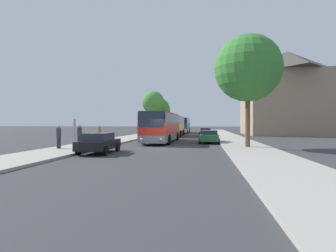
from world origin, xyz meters
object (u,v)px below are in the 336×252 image
(bus_stop_sign, at_px, (75,130))
(pedestrian_waiting_near, at_px, (79,136))
(bus_front, at_px, (162,127))
(parked_car_left_curb, at_px, (99,143))
(bus_middle, at_px, (174,125))
(pedestrian_walking_back, at_px, (59,137))
(pedestrian_waiting_far, at_px, (99,135))
(tree_right_near, at_px, (248,69))
(parked_car_right_far, at_px, (205,132))
(tree_left_far, at_px, (153,103))
(tree_left_near, at_px, (158,110))
(bus_rear, at_px, (183,125))
(parked_car_right_near, at_px, (209,136))

(bus_stop_sign, bearing_deg, pedestrian_waiting_near, -32.43)
(bus_front, bearing_deg, parked_car_left_curb, -102.32)
(bus_middle, relative_size, pedestrian_walking_back, 6.00)
(bus_middle, relative_size, pedestrian_waiting_far, 6.11)
(bus_front, distance_m, pedestrian_walking_back, 11.89)
(parked_car_left_curb, relative_size, pedestrian_walking_back, 2.35)
(bus_front, distance_m, parked_car_left_curb, 11.67)
(pedestrian_waiting_far, height_order, tree_right_near, tree_right_near)
(parked_car_right_far, xyz_separation_m, tree_left_far, (-9.94, 6.84, 5.38))
(tree_left_near, distance_m, tree_left_far, 5.09)
(bus_middle, distance_m, parked_car_right_far, 5.15)
(parked_car_left_curb, bearing_deg, bus_stop_sign, 142.68)
(parked_car_left_curb, bearing_deg, pedestrian_walking_back, 158.22)
(bus_stop_sign, bearing_deg, tree_left_near, 89.10)
(bus_front, height_order, bus_stop_sign, bus_front)
(pedestrian_waiting_near, height_order, tree_right_near, tree_right_near)
(bus_rear, bearing_deg, parked_car_left_curb, -93.99)
(bus_front, xyz_separation_m, pedestrian_waiting_far, (-4.59, -6.75, -0.68))
(bus_middle, bearing_deg, bus_rear, 88.65)
(pedestrian_walking_back, bearing_deg, parked_car_right_far, -89.01)
(bus_middle, bearing_deg, bus_front, -89.54)
(bus_middle, distance_m, parked_car_left_curb, 25.34)
(bus_front, relative_size, parked_car_left_curb, 2.68)
(bus_front, relative_size, pedestrian_waiting_near, 6.10)
(bus_rear, height_order, pedestrian_walking_back, bus_rear)
(bus_middle, height_order, parked_car_left_curb, bus_middle)
(parked_car_left_curb, distance_m, bus_stop_sign, 3.72)
(bus_front, height_order, parked_car_left_curb, bus_front)
(parked_car_left_curb, height_order, pedestrian_waiting_near, pedestrian_waiting_near)
(bus_rear, bearing_deg, pedestrian_waiting_near, -97.69)
(bus_middle, distance_m, tree_left_far, 9.46)
(tree_left_near, relative_size, tree_right_near, 0.79)
(bus_front, distance_m, bus_rear, 28.18)
(parked_car_right_near, xyz_separation_m, bus_stop_sign, (-10.83, -8.59, 0.87))
(bus_stop_sign, height_order, pedestrian_waiting_far, bus_stop_sign)
(parked_car_right_far, xyz_separation_m, bus_stop_sign, (-10.47, -23.07, 0.88))
(bus_front, relative_size, pedestrian_waiting_far, 6.40)
(parked_car_right_near, relative_size, pedestrian_waiting_near, 2.38)
(pedestrian_waiting_near, xyz_separation_m, pedestrian_waiting_far, (0.43, 2.83, -0.05))
(bus_front, relative_size, bus_stop_sign, 4.96)
(bus_middle, bearing_deg, pedestrian_walking_back, -105.42)
(parked_car_left_curb, distance_m, parked_car_right_near, 13.29)
(pedestrian_walking_back, bearing_deg, bus_front, -97.01)
(pedestrian_walking_back, relative_size, tree_right_near, 0.20)
(bus_middle, relative_size, parked_car_left_curb, 2.56)
(bus_middle, distance_m, tree_left_near, 13.15)
(parked_car_left_curb, distance_m, pedestrian_waiting_near, 2.93)
(parked_car_right_far, distance_m, pedestrian_waiting_near, 25.44)
(bus_stop_sign, xyz_separation_m, pedestrian_walking_back, (-0.96, -0.68, -0.52))
(bus_front, distance_m, pedestrian_waiting_far, 8.19)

